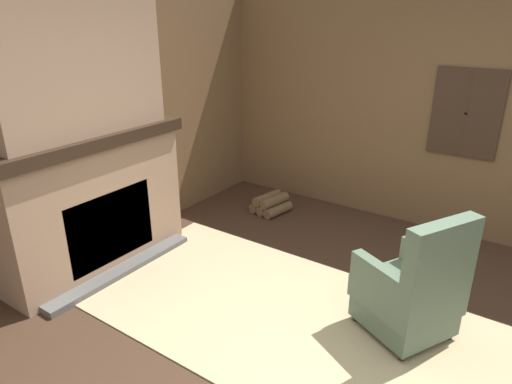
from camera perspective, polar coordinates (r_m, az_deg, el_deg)
ground_plane at (r=3.41m, az=8.68°, el=-20.60°), size 14.00×14.00×0.00m
wood_panel_wall_left at (r=4.45m, az=-22.76°, el=7.51°), size 0.06×5.86×2.63m
wood_panel_wall_back at (r=5.17m, az=23.02°, el=9.27°), size 5.86×0.09×2.63m
fireplace_hearth at (r=4.43m, az=-19.56°, el=-1.25°), size 0.67×1.85×1.30m
chimney_breast at (r=4.14m, az=-22.01°, el=15.68°), size 0.40×1.54×1.31m
area_rug at (r=3.70m, az=7.21°, el=-16.49°), size 4.02×1.75×0.01m
armchair at (r=3.59m, az=18.84°, el=-11.79°), size 0.82×0.81×1.02m
firewood_stack at (r=5.52m, az=1.85°, el=-1.52°), size 0.42×0.46×0.22m
storage_case at (r=4.41m, az=-18.47°, el=8.58°), size 0.16×0.23×0.13m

